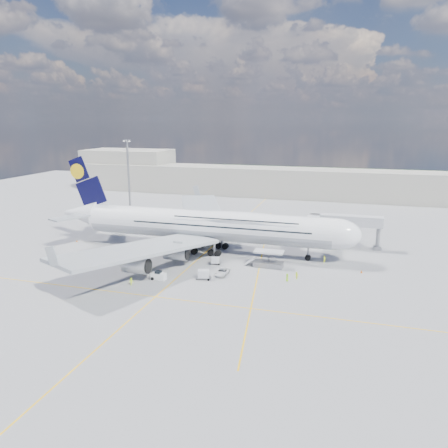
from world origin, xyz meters
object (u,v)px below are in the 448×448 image
(cone_wing_left_outer, at_px, (211,223))
(cone_tail, at_px, (77,241))
(jet_bridge, at_px, (333,223))
(catering_truck_outer, at_px, (188,218))
(cone_wing_right_inner, at_px, (160,270))
(crew_tug, at_px, (131,282))
(catering_truck_inner, at_px, (220,223))
(dolly_row_c, at_px, (142,262))
(service_van, at_px, (222,272))
(dolly_row_b, at_px, (105,253))
(dolly_row_a, at_px, (142,255))
(cargo_loader, at_px, (268,261))
(crew_loader, at_px, (296,276))
(cone_wing_left_inner, at_px, (203,231))
(cone_wing_right_outer, at_px, (122,269))
(cone_nose, at_px, (361,272))
(baggage_tug, at_px, (159,276))
(dolly_back, at_px, (125,260))
(crew_wing, at_px, (148,259))
(crew_nose, at_px, (324,259))
(airliner, at_px, (208,225))
(dolly_nose_near, at_px, (215,260))
(light_mast, at_px, (129,176))
(dolly_nose_far, at_px, (204,274))
(crew_van, at_px, (287,277))

(cone_wing_left_outer, relative_size, cone_tail, 1.12)
(jet_bridge, bearing_deg, cone_wing_left_outer, 155.50)
(catering_truck_outer, height_order, cone_wing_right_inner, catering_truck_outer)
(crew_tug, xyz_separation_m, cone_wing_right_inner, (2.20, 8.85, -0.48))
(catering_truck_inner, height_order, catering_truck_outer, catering_truck_inner)
(dolly_row_c, distance_m, service_van, 18.97)
(jet_bridge, relative_size, dolly_row_b, 5.19)
(dolly_row_a, height_order, crew_tug, crew_tug)
(cargo_loader, bearing_deg, crew_loader, -41.52)
(cone_wing_left_inner, bearing_deg, cone_wing_right_outer, -98.86)
(cone_tail, bearing_deg, service_van, -16.74)
(cone_nose, bearing_deg, baggage_tug, -158.19)
(cargo_loader, bearing_deg, dolly_back, -165.91)
(dolly_row_c, bearing_deg, crew_wing, 84.02)
(jet_bridge, bearing_deg, dolly_back, -149.69)
(dolly_row_a, height_order, catering_truck_inner, catering_truck_inner)
(dolly_row_b, bearing_deg, cone_tail, 155.54)
(catering_truck_outer, relative_size, crew_nose, 3.44)
(airliner, relative_size, cone_tail, 141.75)
(dolly_row_b, relative_size, crew_nose, 2.04)
(dolly_nose_near, bearing_deg, crew_loader, -31.20)
(dolly_row_b, relative_size, crew_loader, 2.16)
(cargo_loader, relative_size, crew_loader, 5.07)
(dolly_row_b, distance_m, service_van, 30.43)
(crew_wing, bearing_deg, cone_wing_right_inner, -123.40)
(dolly_nose_near, height_order, crew_loader, crew_loader)
(cone_wing_left_outer, distance_m, cone_wing_right_inner, 45.54)
(service_van, bearing_deg, crew_loader, 9.18)
(dolly_nose_near, distance_m, crew_loader, 19.55)
(crew_tug, bearing_deg, cone_wing_left_inner, 75.72)
(jet_bridge, bearing_deg, crew_wing, -150.02)
(crew_nose, bearing_deg, cone_wing_right_outer, 149.22)
(cone_wing_left_outer, bearing_deg, light_mast, 168.02)
(jet_bridge, distance_m, cone_wing_left_inner, 38.51)
(airliner, height_order, light_mast, light_mast)
(cone_wing_left_inner, height_order, cone_wing_left_outer, cone_wing_left_inner)
(dolly_row_b, bearing_deg, cone_wing_left_outer, 80.85)
(catering_truck_inner, xyz_separation_m, cone_wing_left_outer, (-4.73, 5.56, -1.41))
(dolly_nose_far, xyz_separation_m, catering_truck_inner, (-9.08, 41.42, 0.65))
(light_mast, relative_size, catering_truck_outer, 4.18)
(airliner, distance_m, dolly_row_a, 17.54)
(service_van, distance_m, crew_loader, 15.54)
(catering_truck_outer, height_order, cone_wing_left_outer, catering_truck_outer)
(dolly_row_c, xyz_separation_m, baggage_tug, (7.20, -6.69, -0.11))
(service_van, bearing_deg, cone_tail, 165.97)
(dolly_row_c, xyz_separation_m, service_van, (18.96, -0.27, -0.29))
(crew_van, bearing_deg, catering_truck_inner, 6.06)
(jet_bridge, xyz_separation_m, cone_wing_right_outer, (-43.02, -29.80, -6.56))
(crew_nose, height_order, cone_wing_left_inner, crew_nose)
(dolly_row_c, relative_size, cone_wing_right_inner, 4.73)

